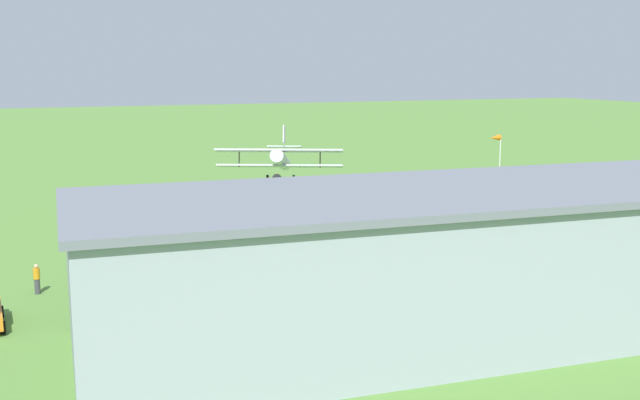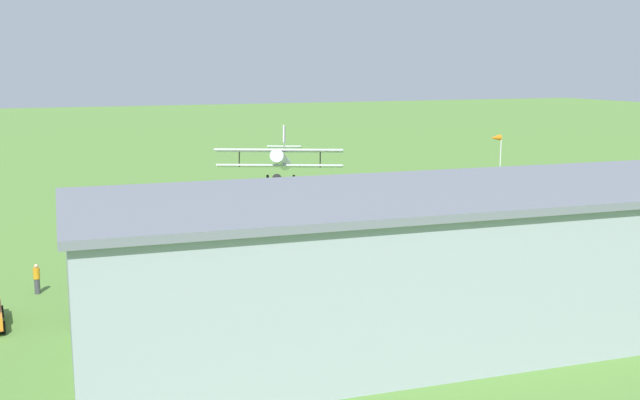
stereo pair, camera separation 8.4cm
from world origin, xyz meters
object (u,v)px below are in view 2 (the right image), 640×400
Objects in this scene: person_crossing_taxiway at (37,279)px; hangar at (466,259)px; biplane at (281,160)px; windsock at (496,143)px; person_watching_takeoff at (82,272)px; person_near_hangar_door at (618,241)px.

hangar is at bearing 143.38° from person_crossing_taxiway.
hangar is 4.29× the size of biplane.
biplane is at bearing 23.74° from windsock.
person_crossing_taxiway is at bearing 12.55° from person_watching_takeoff.
person_watching_takeoff is 0.28× the size of windsock.
biplane is at bearing -159.87° from person_watching_takeoff.
hangar is 20.88m from biplane.
hangar reaches higher than person_near_hangar_door.
hangar is 6.10× the size of windsock.
windsock is (-41.31, -17.10, 4.72)m from person_watching_takeoff.
biplane is 16.49m from person_watching_takeoff.
person_near_hangar_door is 0.88× the size of person_watching_takeoff.
biplane is 5.82× the size of person_near_hangar_door.
hangar is 21.82m from person_near_hangar_door.
person_watching_takeoff is (36.31, -5.24, 0.11)m from person_near_hangar_door.
person_crossing_taxiway is 2.62m from person_watching_takeoff.
hangar is 25.02× the size of person_near_hangar_door.
biplane reaches higher than person_watching_takeoff.
person_crossing_taxiway is at bearing -6.85° from person_near_hangar_door.
biplane reaches higher than hangar.
person_watching_takeoff is at bearing -41.60° from hangar.
person_watching_takeoff is at bearing 22.49° from windsock.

